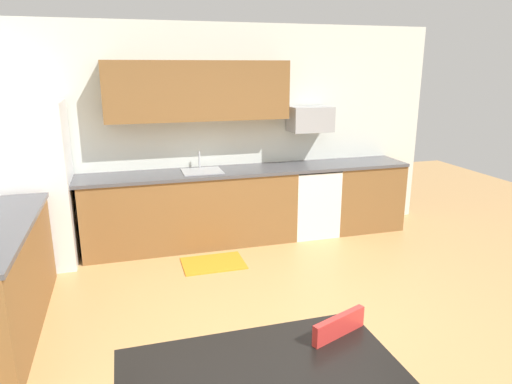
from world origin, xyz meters
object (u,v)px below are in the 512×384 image
at_px(refrigerator, 34,186).
at_px(microwave, 310,119).
at_px(chair_near_table, 351,379).
at_px(oven_range, 311,200).

bearing_deg(refrigerator, microwave, 3.10).
bearing_deg(microwave, chair_near_table, -108.91).
bearing_deg(chair_near_table, microwave, 71.09).
relative_size(refrigerator, chair_near_table, 2.15).
relative_size(oven_range, chair_near_table, 1.07).
bearing_deg(oven_range, refrigerator, -178.62).
bearing_deg(refrigerator, oven_range, 1.38).
height_order(oven_range, microwave, microwave).
bearing_deg(microwave, refrigerator, -176.90).
xyz_separation_m(refrigerator, chair_near_table, (2.09, -3.41, -0.41)).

